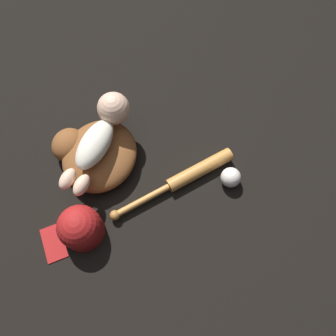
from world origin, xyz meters
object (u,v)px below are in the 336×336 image
object	(u,v)px
baseball_bat	(188,176)
baseball_cap	(80,228)
baseball	(231,177)
baby_figure	(102,131)
baseball_glove	(94,154)

from	to	relation	value
baseball_bat	baseball_cap	world-z (taller)	baseball_cap
baseball_bat	baseball	distance (m)	0.16
baseball_bat	baseball_cap	bearing A→B (deg)	151.88
baseball_bat	baseball_cap	distance (m)	0.42
baby_figure	baseball_cap	distance (m)	0.34
baseball_glove	baseball_cap	xyz separation A→B (m)	(-0.25, -0.14, 0.01)
baseball_glove	baseball_bat	size ratio (longest dim) A/B	0.79
baby_figure	baseball	distance (m)	0.49
baseball	baseball_glove	bearing A→B (deg)	113.39
baseball_bat	baseball_cap	xyz separation A→B (m)	(-0.37, 0.20, 0.04)
baseball	baseball_cap	world-z (taller)	baseball_cap
baseball_glove	baseball	size ratio (longest dim) A/B	4.93
baby_figure	baseball	size ratio (longest dim) A/B	5.30
baby_figure	baseball_bat	distance (m)	0.35
baseball_glove	baby_figure	distance (m)	0.11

